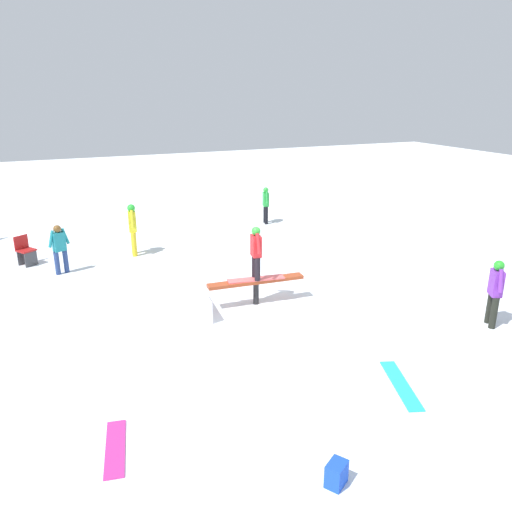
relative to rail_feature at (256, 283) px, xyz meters
name	(u,v)px	position (x,y,z in m)	size (l,w,h in m)	color
ground_plane	(256,304)	(0.00, 0.00, -0.54)	(60.00, 60.00, 0.00)	white
rail_feature	(256,283)	(0.00, 0.00, 0.00)	(2.40, 0.46, 0.63)	black
snow_kicker_ramp	(167,306)	(-2.17, 0.16, -0.28)	(1.80, 1.50, 0.52)	white
main_rider_on_rail	(256,254)	(0.00, 0.00, 0.74)	(1.42, 0.70, 1.32)	#F26463
bystander_yellow	(133,227)	(-2.04, 5.02, 0.38)	(0.27, 0.69, 1.63)	yellow
bystander_purple	(495,290)	(4.32, -3.12, 0.31)	(0.39, 0.60, 1.52)	black
bystander_green	(266,203)	(3.38, 6.94, 0.26)	(0.26, 0.58, 1.42)	black
bystander_teal	(59,247)	(-4.23, 4.13, 0.26)	(0.60, 0.31, 1.42)	navy
loose_snowboard_magenta	(115,448)	(-3.94, -3.96, -0.53)	(1.26, 0.28, 0.02)	#D52F90
loose_snowboard_cyan	(401,385)	(0.97, -4.27, -0.53)	(1.56, 0.28, 0.02)	#26C0CC
folding_chair	(25,251)	(-5.17, 5.33, -0.13)	(0.61, 0.61, 0.88)	#3F3F44
backpack_on_snow	(336,474)	(-1.34, -5.82, -0.37)	(0.30, 0.22, 0.34)	blue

